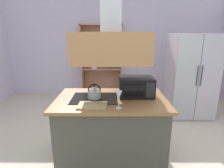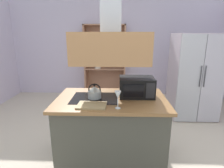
# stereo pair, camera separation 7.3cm
# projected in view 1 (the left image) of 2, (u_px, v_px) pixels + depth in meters

# --- Properties ---
(ground_plane) EXTENTS (7.80, 7.80, 0.00)m
(ground_plane) POSITION_uv_depth(u_px,v_px,m) (116.00, 156.00, 2.66)
(ground_plane) COLOR beige
(wall_back) EXTENTS (6.00, 0.12, 2.70)m
(wall_back) POSITION_uv_depth(u_px,v_px,m) (115.00, 48.00, 5.19)
(wall_back) COLOR silver
(wall_back) RESTS_ON ground
(kitchen_island) EXTENTS (1.45, 0.93, 0.90)m
(kitchen_island) POSITION_uv_depth(u_px,v_px,m) (112.00, 129.00, 2.52)
(kitchen_island) COLOR #45443A
(kitchen_island) RESTS_ON ground
(range_hood) EXTENTS (0.90, 0.70, 1.32)m
(range_hood) POSITION_uv_depth(u_px,v_px,m) (112.00, 37.00, 2.20)
(range_hood) COLOR #AD794A
(refrigerator) EXTENTS (0.90, 0.77, 1.74)m
(refrigerator) POSITION_uv_depth(u_px,v_px,m) (191.00, 76.00, 3.84)
(refrigerator) COLOR #BDB1BD
(refrigerator) RESTS_ON ground
(dish_cabinet) EXTENTS (1.12, 0.40, 1.97)m
(dish_cabinet) POSITION_uv_depth(u_px,v_px,m) (103.00, 65.00, 5.12)
(dish_cabinet) COLOR #A9785B
(dish_cabinet) RESTS_ON ground
(kettle) EXTENTS (0.18, 0.18, 0.20)m
(kettle) POSITION_uv_depth(u_px,v_px,m) (95.00, 92.00, 2.38)
(kettle) COLOR #AFB6B6
(kettle) RESTS_ON kitchen_island
(cutting_board) EXTENTS (0.35, 0.26, 0.02)m
(cutting_board) POSITION_uv_depth(u_px,v_px,m) (93.00, 106.00, 2.14)
(cutting_board) COLOR tan
(cutting_board) RESTS_ON kitchen_island
(microwave) EXTENTS (0.46, 0.35, 0.26)m
(microwave) POSITION_uv_depth(u_px,v_px,m) (137.00, 87.00, 2.47)
(microwave) COLOR black
(microwave) RESTS_ON kitchen_island
(wine_glass_on_counter) EXTENTS (0.08, 0.08, 0.21)m
(wine_glass_on_counter) POSITION_uv_depth(u_px,v_px,m) (120.00, 96.00, 2.04)
(wine_glass_on_counter) COLOR silver
(wine_glass_on_counter) RESTS_ON kitchen_island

